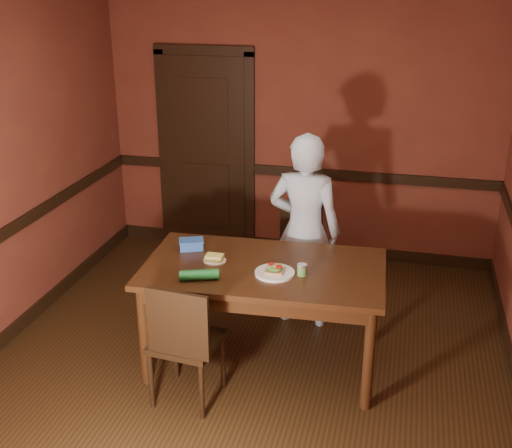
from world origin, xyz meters
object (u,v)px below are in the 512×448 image
at_px(chair_near, 186,339).
at_px(food_tub, 191,244).
at_px(dining_table, 263,315).
at_px(person, 304,231).
at_px(sauce_jar, 302,270).
at_px(chair_far, 291,252).
at_px(sandwich_plate, 275,272).
at_px(cheese_saucer, 215,259).

relative_size(chair_near, food_tub, 4.27).
distance_m(dining_table, food_tub, 0.78).
relative_size(person, sauce_jar, 20.00).
distance_m(chair_far, sauce_jar, 1.37).
bearing_deg(person, dining_table, 79.43).
xyz_separation_m(dining_table, sauce_jar, (0.30, -0.08, 0.45)).
bearing_deg(food_tub, dining_table, -36.66).
xyz_separation_m(dining_table, sandwich_plate, (0.11, -0.11, 0.43)).
distance_m(dining_table, sauce_jar, 0.55).
distance_m(dining_table, chair_far, 1.18).
bearing_deg(sauce_jar, dining_table, 164.94).
xyz_separation_m(sandwich_plate, sauce_jar, (0.19, 0.03, 0.02)).
bearing_deg(chair_near, chair_far, -97.70).
xyz_separation_m(dining_table, chair_far, (-0.01, 1.18, 0.02)).
bearing_deg(chair_far, sandwich_plate, -103.56).
bearing_deg(dining_table, sauce_jar, -17.83).
xyz_separation_m(chair_far, cheese_saucer, (-0.36, -1.18, 0.42)).
height_order(dining_table, cheese_saucer, cheese_saucer).
bearing_deg(person, chair_near, 67.99).
bearing_deg(sauce_jar, food_tub, 164.74).
relative_size(chair_far, sandwich_plate, 2.99).
xyz_separation_m(chair_near, sauce_jar, (0.72, 0.47, 0.40)).
relative_size(chair_far, person, 0.51).
relative_size(dining_table, chair_near, 1.87).
xyz_separation_m(chair_far, sandwich_plate, (0.12, -1.29, 0.42)).
height_order(dining_table, sauce_jar, sauce_jar).
bearing_deg(food_tub, person, 13.79).
distance_m(person, sauce_jar, 0.82).
height_order(sauce_jar, cheese_saucer, sauce_jar).
bearing_deg(food_tub, cheese_saucer, -57.22).
relative_size(chair_far, food_tub, 3.87).
height_order(person, sauce_jar, person).
height_order(cheese_saucer, food_tub, food_tub).
bearing_deg(dining_table, sandwich_plate, -48.85).
height_order(chair_far, person, person).
xyz_separation_m(chair_near, person, (0.60, 1.27, 0.36)).
xyz_separation_m(dining_table, cheese_saucer, (-0.37, -0.01, 0.43)).
bearing_deg(person, cheese_saucer, 56.20).
bearing_deg(chair_far, sauce_jar, -94.98).
xyz_separation_m(dining_table, person, (0.18, 0.73, 0.42)).
bearing_deg(chair_far, food_tub, -139.72).
bearing_deg(sauce_jar, chair_near, -147.04).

